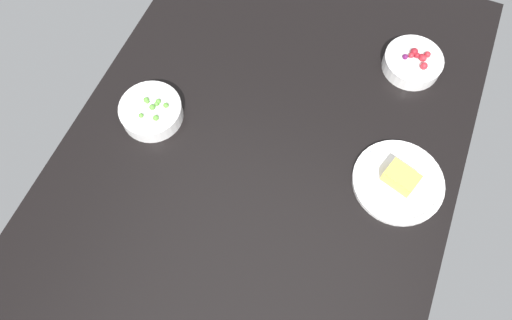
# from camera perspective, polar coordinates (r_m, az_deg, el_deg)

# --- Properties ---
(dining_table) EXTENTS (1.48, 0.95, 0.04)m
(dining_table) POSITION_cam_1_polar(r_m,az_deg,el_deg) (1.17, 0.00, -0.83)
(dining_table) COLOR black
(dining_table) RESTS_ON ground
(bowl_peas) EXTENTS (0.16, 0.16, 0.06)m
(bowl_peas) POSITION_cam_1_polar(r_m,az_deg,el_deg) (1.22, -12.59, 5.82)
(bowl_peas) COLOR white
(bowl_peas) RESTS_ON dining_table
(plate_cheese) EXTENTS (0.22, 0.22, 0.05)m
(plate_cheese) POSITION_cam_1_polar(r_m,az_deg,el_deg) (1.17, 16.92, -2.44)
(plate_cheese) COLOR white
(plate_cheese) RESTS_ON dining_table
(bowl_berries) EXTENTS (0.16, 0.16, 0.06)m
(bowl_berries) POSITION_cam_1_polar(r_m,az_deg,el_deg) (1.34, 18.49, 11.21)
(bowl_berries) COLOR white
(bowl_berries) RESTS_ON dining_table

